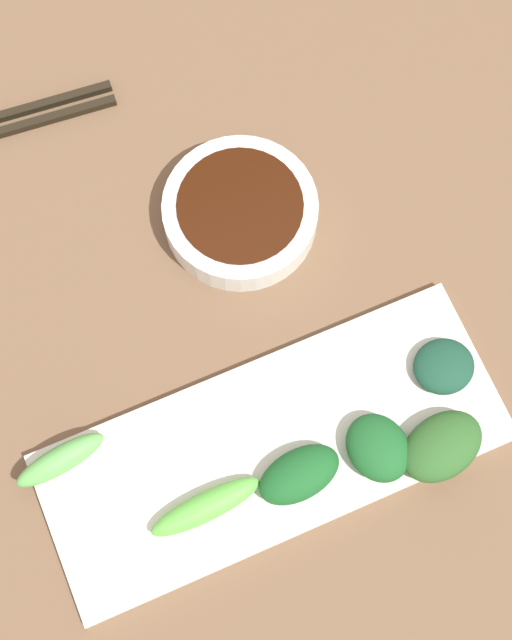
# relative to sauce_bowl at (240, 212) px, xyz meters

# --- Properties ---
(tabletop) EXTENTS (2.10, 2.10, 0.02)m
(tabletop) POSITION_rel_sauce_bowl_xyz_m (0.13, -0.03, -0.03)
(tabletop) COLOR brown
(tabletop) RESTS_ON ground
(sauce_bowl) EXTENTS (0.14, 0.14, 0.03)m
(sauce_bowl) POSITION_rel_sauce_bowl_xyz_m (0.00, 0.00, 0.00)
(sauce_bowl) COLOR white
(sauce_bowl) RESTS_ON tabletop
(serving_plate) EXTENTS (0.15, 0.39, 0.01)m
(serving_plate) POSITION_rel_sauce_bowl_xyz_m (0.21, -0.06, -0.01)
(serving_plate) COLOR silver
(serving_plate) RESTS_ON tabletop
(broccoli_stalk_0) EXTENTS (0.03, 0.08, 0.02)m
(broccoli_stalk_0) POSITION_rel_sauce_bowl_xyz_m (0.15, -0.22, 0.01)
(broccoli_stalk_0) COLOR #60B354
(broccoli_stalk_0) RESTS_ON serving_plate
(broccoli_leafy_1) EXTENTS (0.07, 0.08, 0.03)m
(broccoli_leafy_1) POSITION_rel_sauce_bowl_xyz_m (0.26, 0.07, 0.01)
(broccoli_leafy_1) COLOR #2B5B25
(broccoli_leafy_1) RESTS_ON serving_plate
(broccoli_leafy_2) EXTENTS (0.05, 0.08, 0.03)m
(broccoli_leafy_2) POSITION_rel_sauce_bowl_xyz_m (0.24, -0.05, 0.01)
(broccoli_leafy_2) COLOR #195824
(broccoli_leafy_2) RESTS_ON serving_plate
(broccoli_stalk_3) EXTENTS (0.03, 0.10, 0.02)m
(broccoli_stalk_3) POSITION_rel_sauce_bowl_xyz_m (0.23, -0.13, 0.00)
(broccoli_stalk_3) COLOR #5CBA44
(broccoli_stalk_3) RESTS_ON serving_plate
(broccoli_leafy_4) EXTENTS (0.05, 0.05, 0.02)m
(broccoli_leafy_4) POSITION_rel_sauce_bowl_xyz_m (0.20, 0.10, 0.00)
(broccoli_leafy_4) COLOR #194530
(broccoli_leafy_4) RESTS_ON serving_plate
(broccoli_leafy_5) EXTENTS (0.07, 0.06, 0.03)m
(broccoli_leafy_5) POSITION_rel_sauce_bowl_xyz_m (0.24, 0.02, 0.01)
(broccoli_leafy_5) COLOR #1A5A26
(broccoli_leafy_5) RESTS_ON serving_plate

